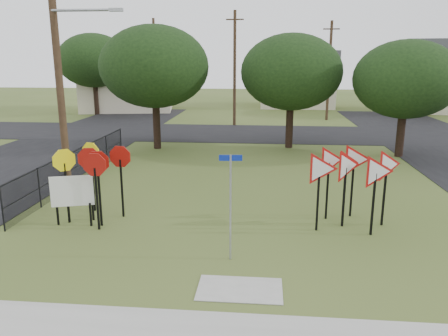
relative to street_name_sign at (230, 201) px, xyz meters
The scene contains 22 objects.
ground 1.88m from the street_name_sign, 65.80° to the left, with size 140.00×140.00×0.00m, color #40531F.
sidewalk 3.81m from the street_name_sign, 84.06° to the right, with size 30.00×1.60×0.02m, color #9E9C95.
street_left 15.96m from the street_name_sign, 137.18° to the left, with size 8.00×50.00×0.02m, color black.
street_far 20.86m from the street_name_sign, 89.02° to the left, with size 60.00×8.00×0.02m, color black.
curb_pad 2.34m from the street_name_sign, 77.56° to the right, with size 2.00×1.20×0.02m, color #9E9C95.
street_name_sign is the anchor object (origin of this frame).
stop_sign_cluster 5.33m from the street_name_sign, 151.99° to the left, with size 2.30×1.90×2.51m.
yield_sign_cluster 4.62m from the street_name_sign, 38.60° to the left, with size 3.24×1.86×2.59m.
info_board 5.66m from the street_name_sign, 159.21° to the left, with size 1.29×0.42×1.67m.
utility_pole_main 9.37m from the street_name_sign, 142.47° to the left, with size 3.55×0.33×10.00m.
far_pole_a 25.02m from the street_name_sign, 93.80° to the left, with size 1.40×0.24×9.00m.
far_pole_b 29.60m from the street_name_sign, 77.55° to the left, with size 1.40×0.24×8.50m.
far_pole_c 32.40m from the street_name_sign, 107.39° to the left, with size 1.40×0.24×9.00m.
fence_run 10.14m from the street_name_sign, 135.82° to the left, with size 0.05×11.55×1.50m.
house_left 37.42m from the street_name_sign, 111.42° to the left, with size 10.58×8.88×7.20m.
house_mid 41.05m from the street_name_sign, 83.91° to the left, with size 8.40×8.40×6.20m.
house_right 41.16m from the street_name_sign, 63.48° to the left, with size 8.30×8.30×7.20m.
tree_near_left 16.15m from the street_name_sign, 110.89° to the left, with size 6.40×6.40×7.27m.
tree_near_mid 16.22m from the street_name_sign, 81.52° to the left, with size 6.00×6.00×6.80m.
tree_near_right 16.33m from the street_name_sign, 58.79° to the left, with size 5.60×5.60×6.33m.
tree_far_left 34.71m from the street_name_sign, 116.94° to the left, with size 6.80×6.80×7.73m.
tree_far_right 35.91m from the street_name_sign, 66.36° to the left, with size 6.00×6.00×6.80m.
Camera 1 is at (0.50, -11.67, 5.27)m, focal length 35.00 mm.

